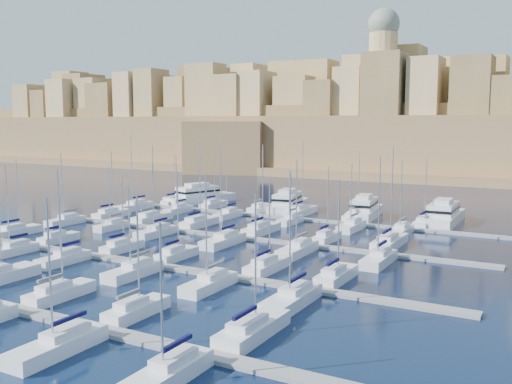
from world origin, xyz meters
The scene contains 50 objects.
ground centered at (0.00, 0.00, 0.00)m, with size 600.00×600.00×0.00m, color black.
pontoon_near centered at (0.00, -34.00, 0.20)m, with size 84.00×2.00×0.40m, color slate.
pontoon_mid_near centered at (0.00, -12.00, 0.20)m, with size 84.00×2.00×0.40m, color slate.
pontoon_mid_far centered at (0.00, 10.00, 0.20)m, with size 84.00×2.00×0.40m, color slate.
pontoon_far centered at (0.00, 32.00, 0.20)m, with size 84.00×2.00×0.40m, color slate.
sailboat_3 centered at (-0.76, -28.81, 0.72)m, with size 2.58×8.60×11.77m.
sailboat_4 centered at (10.75, -29.02, 0.73)m, with size 2.45×8.17×13.10m.
sailboat_5 centered at (24.05, -28.15, 0.75)m, with size 2.99×9.95×13.75m.
sailboat_10 centered at (11.22, -39.61, 0.75)m, with size 2.83×9.45×14.07m.
sailboat_11 centered at (22.95, -39.40, 0.73)m, with size 2.71×9.04×12.93m.
sailboat_12 centered at (-36.09, -6.75, 0.74)m, with size 2.62×8.73×13.62m.
sailboat_13 centered at (-24.90, -7.40, 0.71)m, with size 2.22×7.41×11.80m.
sailboat_14 centered at (-11.14, -7.24, 0.72)m, with size 2.32×7.72×12.14m.
sailboat_15 centered at (-0.67, -7.14, 0.73)m, with size 2.38×7.93×13.16m.
sailboat_16 centered at (14.11, -6.54, 0.74)m, with size 2.75×9.16×13.10m.
sailboat_17 centered at (24.00, -6.62, 0.73)m, with size 2.70×8.98×13.13m.
sailboat_19 centered at (-24.02, -16.96, 0.74)m, with size 2.44×8.13×13.91m.
sailboat_20 centered at (-12.94, -17.09, 0.74)m, with size 2.52×8.39×13.64m.
sailboat_21 centered at (0.24, -17.47, 0.73)m, with size 2.75×9.17×12.15m.
sailboat_22 centered at (12.03, -17.39, 0.74)m, with size 2.70×9.00×13.96m.
sailboat_23 centered at (23.27, -17.95, 0.76)m, with size 3.04×10.15×15.11m.
sailboat_24 centered at (-34.72, 15.37, 0.74)m, with size 2.69×8.96×14.14m.
sailboat_25 centered at (-24.15, 15.81, 0.76)m, with size 2.96×9.86×15.55m.
sailboat_26 centered at (-12.79, 15.82, 0.77)m, with size 2.96×9.88×16.25m.
sailboat_27 centered at (0.88, 15.82, 0.77)m, with size 2.96×9.87×16.26m.
sailboat_28 centered at (13.88, 14.88, 0.73)m, with size 2.39×7.96×12.93m.
sailboat_29 centered at (24.16, 16.28, 0.78)m, with size 3.25×10.83×16.22m.
sailboat_30 centered at (-36.65, 4.87, 0.74)m, with size 2.55×8.48×14.27m.
sailboat_31 centered at (-25.03, 5.38, 0.72)m, with size 2.23×7.43×12.16m.
sailboat_32 centered at (-14.00, 4.58, 0.74)m, with size 2.72×9.06×13.32m.
sailboat_33 centered at (0.29, 4.13, 0.77)m, with size 3.00×9.99×16.60m.
sailboat_34 centered at (13.54, 4.29, 0.75)m, with size 2.90×9.67×14.68m.
sailboat_35 centered at (26.12, 4.40, 0.76)m, with size 2.83×9.42×15.63m.
sailboat_36 centered at (-34.73, 36.72, 0.72)m, with size 2.29×7.65×12.76m.
sailboat_37 centered at (-23.51, 37.21, 0.73)m, with size 2.59×8.63×12.64m.
sailboat_38 centered at (-10.89, 37.36, 0.74)m, with size 2.68×8.95×13.83m.
sailboat_39 centered at (-1.56, 38.28, 0.78)m, with size 3.24×10.82×16.44m.
sailboat_40 centered at (11.20, 38.02, 0.76)m, with size 3.09×10.28×14.23m.
sailboat_41 centered at (24.83, 37.15, 0.73)m, with size 2.55×8.51×13.36m.
sailboat_42 centered at (-37.48, 25.81, 0.78)m, with size 3.19×10.63×17.32m.
sailboat_43 centered at (-26.09, 27.10, 0.73)m, with size 2.40×8.00×13.07m.
sailboat_44 centered at (-13.04, 26.96, 0.72)m, with size 2.49×8.29×11.66m.
sailboat_45 centered at (1.24, 27.16, 0.71)m, with size 2.36×7.88×11.08m.
sailboat_46 centered at (14.13, 26.53, 0.73)m, with size 2.75×9.18×12.61m.
sailboat_47 centered at (23.21, 26.70, 0.74)m, with size 2.64×8.82×13.54m.
motor_yacht_a centered at (-31.12, 42.36, 1.73)m, with size 11.32×19.18×5.25m.
motor_yacht_b centered at (-6.46, 41.89, 1.73)m, with size 8.38×18.13×5.25m.
motor_yacht_c centered at (11.68, 41.14, 1.73)m, with size 6.58×16.35×5.25m.
motor_yacht_d centered at (27.48, 42.17, 1.73)m, with size 5.68×18.12×5.25m.
fortified_city centered at (-0.19, 155.26, 14.74)m, with size 460.00×108.95×59.52m.
Camera 1 is at (49.33, -72.60, 20.07)m, focal length 40.00 mm.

